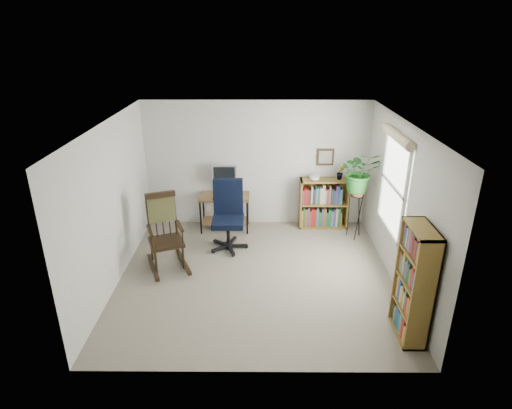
{
  "coord_description": "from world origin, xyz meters",
  "views": [
    {
      "loc": [
        0.04,
        -5.73,
        3.62
      ],
      "look_at": [
        0.0,
        0.4,
        1.05
      ],
      "focal_mm": 30.0,
      "sensor_mm": 36.0,
      "label": 1
    }
  ],
  "objects_px": {
    "rocking_chair": "(165,233)",
    "tall_bookshelf": "(414,284)",
    "office_chair": "(228,216)",
    "desk": "(225,213)",
    "low_bookshelf": "(324,203)"
  },
  "relations": [
    {
      "from": "desk",
      "to": "tall_bookshelf",
      "type": "bearing_deg",
      "value": -50.24
    },
    {
      "from": "desk",
      "to": "rocking_chair",
      "type": "height_order",
      "value": "rocking_chair"
    },
    {
      "from": "desk",
      "to": "tall_bookshelf",
      "type": "height_order",
      "value": "tall_bookshelf"
    },
    {
      "from": "rocking_chair",
      "to": "tall_bookshelf",
      "type": "relative_size",
      "value": 0.83
    },
    {
      "from": "desk",
      "to": "rocking_chair",
      "type": "bearing_deg",
      "value": -120.08
    },
    {
      "from": "desk",
      "to": "low_bookshelf",
      "type": "xyz_separation_m",
      "value": [
        1.89,
        0.12,
        0.14
      ]
    },
    {
      "from": "office_chair",
      "to": "low_bookshelf",
      "type": "xyz_separation_m",
      "value": [
        1.77,
        0.91,
        -0.13
      ]
    },
    {
      "from": "office_chair",
      "to": "tall_bookshelf",
      "type": "bearing_deg",
      "value": -43.69
    },
    {
      "from": "desk",
      "to": "office_chair",
      "type": "relative_size",
      "value": 0.77
    },
    {
      "from": "desk",
      "to": "rocking_chair",
      "type": "xyz_separation_m",
      "value": [
        -0.82,
        -1.42,
        0.28
      ]
    },
    {
      "from": "tall_bookshelf",
      "to": "desk",
      "type": "bearing_deg",
      "value": 129.76
    },
    {
      "from": "low_bookshelf",
      "to": "tall_bookshelf",
      "type": "height_order",
      "value": "tall_bookshelf"
    },
    {
      "from": "office_chair",
      "to": "tall_bookshelf",
      "type": "height_order",
      "value": "tall_bookshelf"
    },
    {
      "from": "rocking_chair",
      "to": "tall_bookshelf",
      "type": "bearing_deg",
      "value": -47.0
    },
    {
      "from": "low_bookshelf",
      "to": "tall_bookshelf",
      "type": "relative_size",
      "value": 0.65
    }
  ]
}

